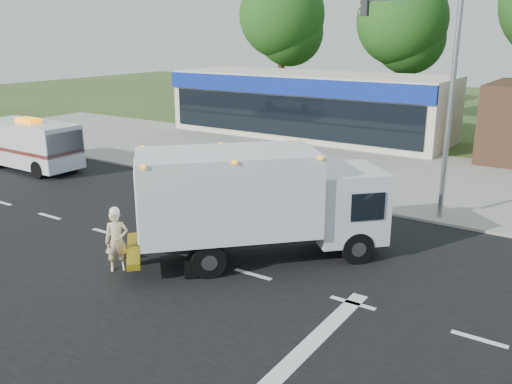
# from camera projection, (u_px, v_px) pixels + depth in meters

# --- Properties ---
(ground) EXTENTS (120.00, 120.00, 0.00)m
(ground) POSITION_uv_depth(u_px,v_px,m) (253.00, 275.00, 15.08)
(ground) COLOR #385123
(ground) RESTS_ON ground
(road_asphalt) EXTENTS (60.00, 14.00, 0.02)m
(road_asphalt) POSITION_uv_depth(u_px,v_px,m) (253.00, 275.00, 15.08)
(road_asphalt) COLOR black
(road_asphalt) RESTS_ON ground
(sidewalk) EXTENTS (60.00, 2.40, 0.12)m
(sidewalk) POSITION_uv_depth(u_px,v_px,m) (367.00, 200.00, 21.61)
(sidewalk) COLOR gray
(sidewalk) RESTS_ON ground
(parking_apron) EXTENTS (60.00, 9.00, 0.02)m
(parking_apron) POSITION_uv_depth(u_px,v_px,m) (414.00, 172.00, 26.26)
(parking_apron) COLOR gray
(parking_apron) RESTS_ON ground
(lane_markings) EXTENTS (55.20, 7.00, 0.01)m
(lane_markings) POSITION_uv_depth(u_px,v_px,m) (268.00, 307.00, 13.28)
(lane_markings) COLOR silver
(lane_markings) RESTS_ON road_asphalt
(ems_box_truck) EXTENTS (6.87, 6.95, 3.32)m
(ems_box_truck) POSITION_uv_depth(u_px,v_px,m) (256.00, 197.00, 15.65)
(ems_box_truck) COLOR black
(ems_box_truck) RESTS_ON ground
(emergency_worker) EXTENTS (0.75, 0.77, 1.89)m
(emergency_worker) POSITION_uv_depth(u_px,v_px,m) (117.00, 240.00, 15.14)
(emergency_worker) COLOR #CCB688
(emergency_worker) RESTS_ON ground
(ambulance_van) EXTENTS (5.40, 2.15, 2.54)m
(ambulance_van) POSITION_uv_depth(u_px,v_px,m) (33.00, 144.00, 26.32)
(ambulance_van) COLOR silver
(ambulance_van) RESTS_ON ground
(retail_strip_mall) EXTENTS (18.00, 6.20, 4.00)m
(retail_strip_mall) POSITION_uv_depth(u_px,v_px,m) (309.00, 104.00, 35.21)
(retail_strip_mall) COLOR beige
(retail_strip_mall) RESTS_ON ground
(traffic_signal_pole) EXTENTS (3.51, 0.25, 8.00)m
(traffic_signal_pole) POSITION_uv_depth(u_px,v_px,m) (434.00, 80.00, 18.51)
(traffic_signal_pole) COLOR gray
(traffic_signal_pole) RESTS_ON ground
(background_trees) EXTENTS (36.77, 7.39, 12.10)m
(background_trees) POSITION_uv_depth(u_px,v_px,m) (479.00, 19.00, 35.94)
(background_trees) COLOR #332114
(background_trees) RESTS_ON ground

